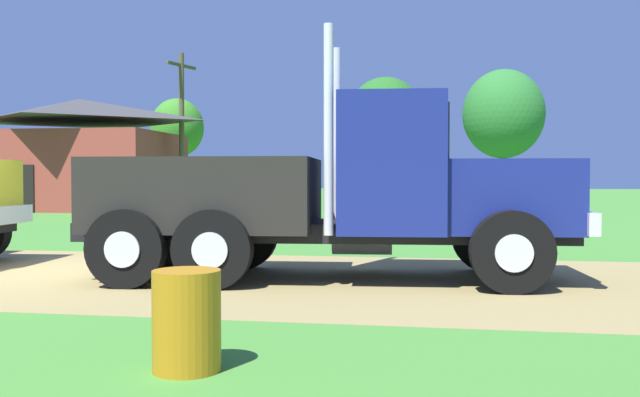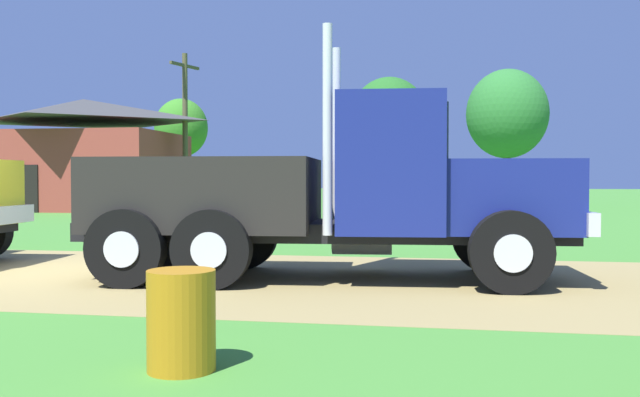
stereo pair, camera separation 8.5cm
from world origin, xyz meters
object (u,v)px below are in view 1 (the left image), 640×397
(truck_foreground_white, at_px, (329,196))
(shed_building, at_px, (80,156))
(utility_pole_far, at_px, (182,127))
(steel_barrel, at_px, (187,321))

(truck_foreground_white, xyz_separation_m, shed_building, (-16.20, 21.68, 1.39))
(shed_building, height_order, utility_pole_far, utility_pole_far)
(steel_barrel, bearing_deg, shed_building, 120.50)
(shed_building, relative_size, utility_pole_far, 1.22)
(truck_foreground_white, height_order, steel_barrel, truck_foreground_white)
(steel_barrel, distance_m, shed_building, 31.34)
(steel_barrel, relative_size, utility_pole_far, 0.11)
(steel_barrel, relative_size, shed_building, 0.09)
(truck_foreground_white, distance_m, utility_pole_far, 24.83)
(truck_foreground_white, bearing_deg, shed_building, 126.77)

